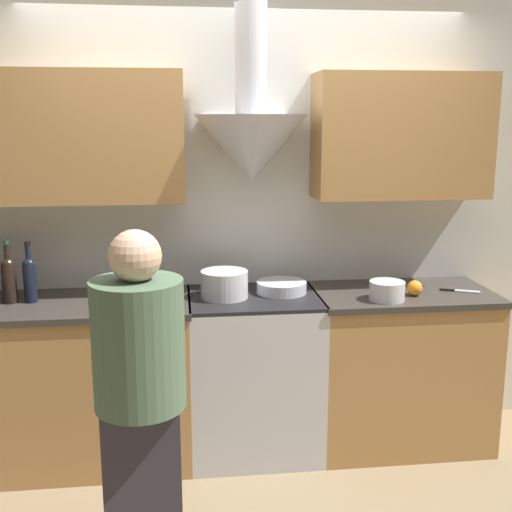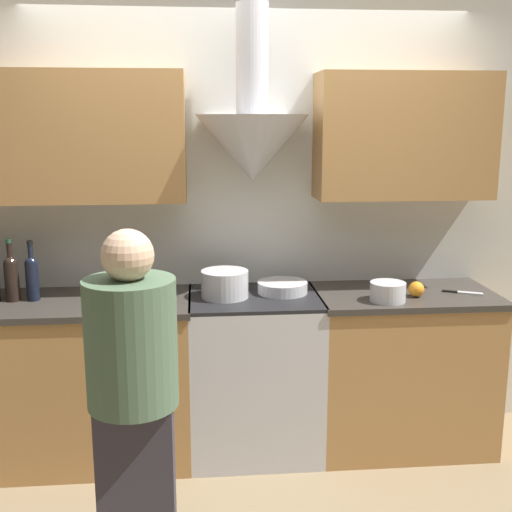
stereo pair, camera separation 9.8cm
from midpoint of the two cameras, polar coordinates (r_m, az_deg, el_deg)
name	(u,v)px [view 2 (the right image)]	position (r m, az deg, el deg)	size (l,w,h in m)	color
ground_plane	(260,480)	(3.64, 1.19, -19.26)	(12.00, 12.00, 0.00)	#847051
wall_back	(237,193)	(3.74, -0.93, 5.62)	(8.40, 0.62, 2.60)	silver
counter_left	(62,380)	(3.79, -16.16, -10.58)	(1.45, 0.62, 0.93)	#B27F47
counter_right	(401,368)	(3.92, 13.49, -9.68)	(1.02, 0.62, 0.93)	#B27F47
stove_range	(254,373)	(3.74, 0.61, -10.36)	(0.73, 0.60, 0.93)	silver
wine_bottle_4	(11,276)	(3.69, -20.21, -1.67)	(0.08, 0.08, 0.34)	black
wine_bottle_5	(32,276)	(3.66, -18.57, -1.68)	(0.07, 0.07, 0.33)	black
stock_pot	(225,284)	(3.55, -2.00, -2.50)	(0.26, 0.26, 0.15)	silver
mixing_bowl	(282,287)	(3.65, 3.13, -2.80)	(0.28, 0.28, 0.06)	silver
orange_fruit	(416,289)	(3.69, 14.80, -2.87)	(0.09, 0.09, 0.09)	orange
saucepan	(388,292)	(3.56, 12.40, -3.12)	(0.19, 0.19, 0.10)	silver
chefs_knife	(463,292)	(3.85, 18.60, -3.09)	(0.21, 0.12, 0.01)	silver
person_foreground_left	(134,401)	(2.60, -9.74, -12.56)	(0.35, 0.35, 1.50)	#38333D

